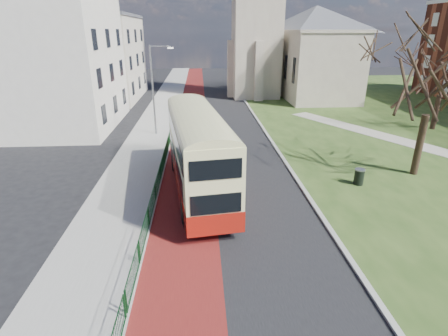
{
  "coord_description": "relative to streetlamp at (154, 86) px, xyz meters",
  "views": [
    {
      "loc": [
        -0.22,
        -14.68,
        9.32
      ],
      "look_at": [
        1.05,
        3.79,
        2.0
      ],
      "focal_mm": 28.0,
      "sensor_mm": 36.0,
      "label": 1
    }
  ],
  "objects": [
    {
      "name": "kerb_west",
      "position": [
        1.35,
        2.0,
        -4.53
      ],
      "size": [
        0.25,
        120.0,
        0.13
      ],
      "primitive_type": "cube",
      "color": "#999993",
      "rests_on": "ground"
    },
    {
      "name": "grass_green",
      "position": [
        30.35,
        4.0,
        -4.57
      ],
      "size": [
        40.0,
        80.0,
        0.04
      ],
      "primitive_type": "cube",
      "color": "#2A4418",
      "rests_on": "ground"
    },
    {
      "name": "kerb_east",
      "position": [
        10.45,
        4.0,
        -4.53
      ],
      "size": [
        0.25,
        80.0,
        0.13
      ],
      "primitive_type": "cube",
      "color": "#999993",
      "rests_on": "ground"
    },
    {
      "name": "winter_tree_near",
      "position": [
        18.82,
        -11.21,
        2.86
      ],
      "size": [
        8.37,
        8.37,
        10.69
      ],
      "rotation": [
        0.0,
        0.0,
        -0.17
      ],
      "color": "#332519",
      "rests_on": "grass_green"
    },
    {
      "name": "winter_tree_far",
      "position": [
        27.47,
        0.03,
        1.5
      ],
      "size": [
        7.58,
        7.58,
        8.75
      ],
      "rotation": [
        0.0,
        0.0,
        0.34
      ],
      "color": "#312018",
      "rests_on": "grass_green"
    },
    {
      "name": "streetlamp",
      "position": [
        0.0,
        0.0,
        0.0
      ],
      "size": [
        2.13,
        0.18,
        8.0
      ],
      "color": "gray",
      "rests_on": "pavement_west"
    },
    {
      "name": "pavement_west",
      "position": [
        -0.65,
        2.0,
        -4.53
      ],
      "size": [
        4.0,
        120.0,
        0.12
      ],
      "primitive_type": "cube",
      "color": "gray",
      "rests_on": "ground"
    },
    {
      "name": "litter_bin",
      "position": [
        14.2,
        -12.7,
        -4.03
      ],
      "size": [
        0.81,
        0.81,
        1.05
      ],
      "rotation": [
        0.0,
        0.0,
        -0.29
      ],
      "color": "black",
      "rests_on": "grass_green"
    },
    {
      "name": "pedestrian_railing",
      "position": [
        1.4,
        -14.0,
        -4.04
      ],
      "size": [
        0.07,
        24.0,
        1.12
      ],
      "color": "#0D3C19",
      "rests_on": "ground"
    },
    {
      "name": "gothic_church",
      "position": [
        16.91,
        20.0,
        8.54
      ],
      "size": [
        16.38,
        18.0,
        40.0
      ],
      "color": "gray",
      "rests_on": "ground"
    },
    {
      "name": "street_block_far",
      "position": [
        -9.65,
        20.0,
        1.17
      ],
      "size": [
        10.3,
        16.3,
        11.5
      ],
      "color": "beige",
      "rests_on": "ground"
    },
    {
      "name": "road_carriageway",
      "position": [
        5.85,
        2.0,
        -4.59
      ],
      "size": [
        9.0,
        120.0,
        0.01
      ],
      "primitive_type": "cube",
      "color": "black",
      "rests_on": "ground"
    },
    {
      "name": "street_block_near",
      "position": [
        -9.65,
        4.0,
        1.92
      ],
      "size": [
        10.3,
        14.3,
        13.0
      ],
      "color": "silver",
      "rests_on": "ground"
    },
    {
      "name": "bus",
      "position": [
        3.94,
        -13.11,
        -1.81
      ],
      "size": [
        4.25,
        11.94,
        4.89
      ],
      "rotation": [
        0.0,
        0.0,
        0.13
      ],
      "color": "maroon",
      "rests_on": "ground"
    },
    {
      "name": "bus_lane",
      "position": [
        3.15,
        2.0,
        -4.59
      ],
      "size": [
        3.4,
        120.0,
        0.01
      ],
      "primitive_type": "cube",
      "color": "#591414",
      "rests_on": "ground"
    },
    {
      "name": "ground",
      "position": [
        4.35,
        -18.0,
        -4.59
      ],
      "size": [
        160.0,
        160.0,
        0.0
      ],
      "primitive_type": "plane",
      "color": "black",
      "rests_on": "ground"
    }
  ]
}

